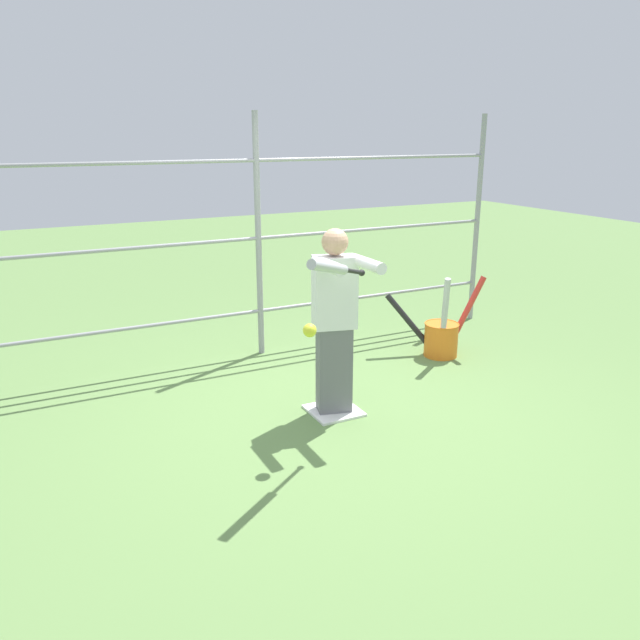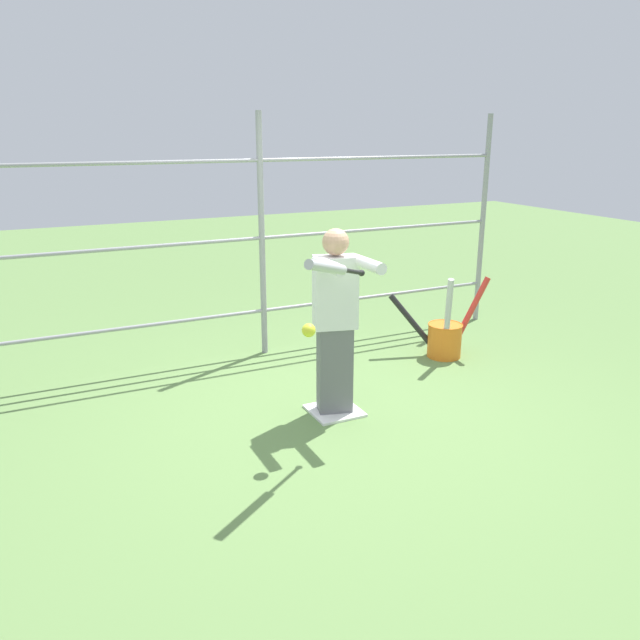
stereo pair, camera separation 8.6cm
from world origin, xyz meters
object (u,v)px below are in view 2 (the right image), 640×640
softball_in_flight (309,330)px  baseball_bat_swinging (332,268)px  batter (336,317)px  bat_bucket (444,336)px

softball_in_flight → baseball_bat_swinging: bearing=106.6°
batter → bat_bucket: 1.85m
bat_bucket → batter: bearing=23.6°
batter → bat_bucket: batter is taller
batter → bat_bucket: size_ratio=1.65×
bat_bucket → softball_in_flight: bearing=29.6°
baseball_bat_swinging → softball_in_flight: 0.52m
batter → baseball_bat_swinging: 0.96m
softball_in_flight → bat_bucket: size_ratio=0.10×
batter → softball_in_flight: (0.45, 0.46, 0.09)m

